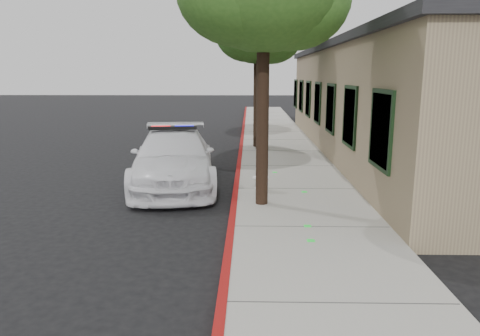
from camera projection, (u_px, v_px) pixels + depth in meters
name	position (u px, v px, depth m)	size (l,w,h in m)	color
ground	(228.00, 233.00, 8.86)	(120.00, 120.00, 0.00)	black
sidewalk	(294.00, 191.00, 11.74)	(3.20, 60.00, 0.15)	#9B978D
red_curb	(236.00, 191.00, 11.78)	(0.14, 60.00, 0.16)	#9C1112
clapboard_building	(414.00, 100.00, 17.08)	(7.30, 20.89, 4.24)	#938460
police_car	(174.00, 158.00, 12.54)	(2.92, 5.69, 1.70)	white
fire_hydrant	(261.00, 176.00, 11.51)	(0.41, 0.35, 0.72)	white
street_tree_mid	(261.00, 18.00, 17.02)	(3.65, 3.50, 6.67)	black
street_tree_far	(258.00, 32.00, 17.61)	(3.44, 3.21, 6.07)	black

